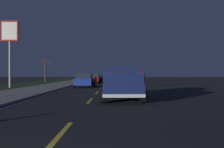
# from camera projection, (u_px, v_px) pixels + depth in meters

# --- Properties ---
(ground) EXTENTS (144.00, 144.00, 0.00)m
(ground) POSITION_uv_depth(u_px,v_px,m) (103.00, 85.00, 29.09)
(ground) COLOR black
(sidewalk_shoulder) EXTENTS (108.00, 4.00, 0.12)m
(sidewalk_shoulder) POSITION_uv_depth(u_px,v_px,m) (59.00, 85.00, 29.12)
(sidewalk_shoulder) COLOR gray
(sidewalk_shoulder) RESTS_ON ground
(grass_verge) EXTENTS (108.00, 6.00, 0.01)m
(grass_verge) POSITION_uv_depth(u_px,v_px,m) (20.00, 85.00, 29.15)
(grass_verge) COLOR #1E3819
(grass_verge) RESTS_ON ground
(lane_markings) EXTENTS (108.00, 3.54, 0.01)m
(lane_markings) POSITION_uv_depth(u_px,v_px,m) (85.00, 85.00, 30.88)
(lane_markings) COLOR yellow
(lane_markings) RESTS_ON ground
(pickup_truck) EXTENTS (5.44, 2.32, 1.87)m
(pickup_truck) POSITION_uv_depth(u_px,v_px,m) (121.00, 82.00, 13.35)
(pickup_truck) COLOR #141E4C
(pickup_truck) RESTS_ON ground
(sedan_red) EXTENTS (4.44, 2.08, 1.54)m
(sedan_red) POSITION_uv_depth(u_px,v_px,m) (94.00, 78.00, 35.78)
(sedan_red) COLOR maroon
(sedan_red) RESTS_ON ground
(sedan_blue) EXTENTS (4.41, 2.03, 1.54)m
(sedan_blue) POSITION_uv_depth(u_px,v_px,m) (85.00, 80.00, 24.87)
(sedan_blue) COLOR navy
(sedan_blue) RESTS_ON ground
(sedan_black) EXTENTS (4.42, 2.05, 1.54)m
(sedan_black) POSITION_uv_depth(u_px,v_px,m) (97.00, 77.00, 42.52)
(sedan_black) COLOR black
(sedan_black) RESTS_ON ground
(gas_price_sign) EXTENTS (0.27, 1.90, 7.12)m
(gas_price_sign) POSITION_uv_depth(u_px,v_px,m) (10.00, 37.00, 24.33)
(gas_price_sign) COLOR #99999E
(gas_price_sign) RESTS_ON ground
(bare_tree_far) EXTENTS (0.83, 2.41, 4.13)m
(bare_tree_far) POSITION_uv_depth(u_px,v_px,m) (45.00, 70.00, 41.07)
(bare_tree_far) COLOR #423323
(bare_tree_far) RESTS_ON ground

